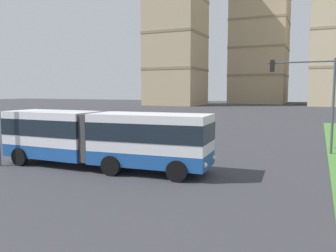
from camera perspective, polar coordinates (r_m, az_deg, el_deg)
The scene contains 5 objects.
articulated_bus at distance 18.73m, azimuth -10.82°, elevation -1.90°, with size 11.91×3.14×3.00m.
car_navy_sedan at distance 31.33m, azimuth -2.25°, elevation -0.34°, with size 4.50×2.24×1.58m.
traffic_light_far_right at distance 24.48m, azimuth 22.57°, elevation 5.73°, with size 4.22×0.28×6.21m.
apartment_tower_west at distance 101.00m, azimuth 1.37°, elevation 17.32°, with size 14.46×15.77×48.22m.
apartment_tower_westcentre at distance 118.01m, azimuth 14.99°, elevation 14.01°, with size 17.07×17.51×42.31m.
Camera 1 is at (7.56, -2.48, 4.17)m, focal length 36.86 mm.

